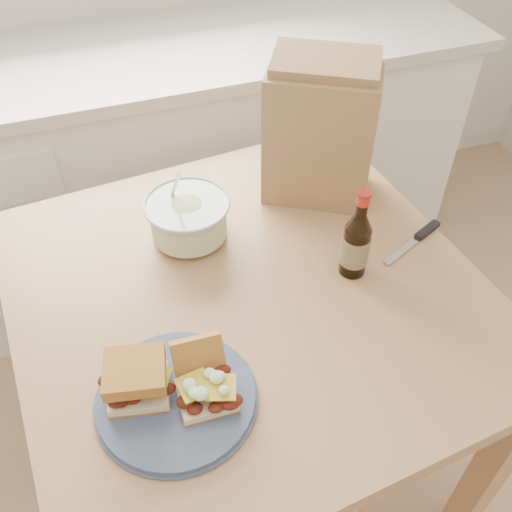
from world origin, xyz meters
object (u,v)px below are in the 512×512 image
object	(u,v)px
dining_table	(248,323)
plate	(176,398)
paper_bag	(320,135)
coleslaw_bowl	(188,220)
beer_bottle	(356,243)

from	to	relation	value
dining_table	plate	distance (m)	0.33
plate	paper_bag	world-z (taller)	paper_bag
dining_table	paper_bag	xyz separation A→B (m)	(0.28, 0.27, 0.29)
dining_table	coleslaw_bowl	world-z (taller)	coleslaw_bowl
paper_bag	coleslaw_bowl	bearing A→B (deg)	-138.80
dining_table	paper_bag	size ratio (longest dim) A/B	3.23
coleslaw_bowl	beer_bottle	xyz separation A→B (m)	(0.31, -0.23, 0.03)
dining_table	coleslaw_bowl	xyz separation A→B (m)	(-0.08, 0.20, 0.17)
dining_table	coleslaw_bowl	bearing A→B (deg)	105.43
plate	coleslaw_bowl	size ratio (longest dim) A/B	1.45
plate	coleslaw_bowl	bearing A→B (deg)	72.19
beer_bottle	paper_bag	xyz separation A→B (m)	(0.04, 0.30, 0.08)
dining_table	plate	xyz separation A→B (m)	(-0.21, -0.22, 0.13)
coleslaw_bowl	paper_bag	xyz separation A→B (m)	(0.35, 0.07, 0.12)
coleslaw_bowl	paper_bag	distance (m)	0.38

